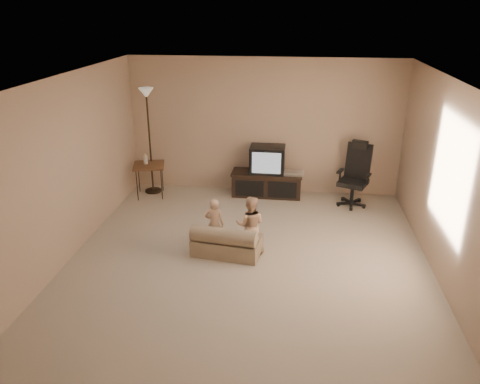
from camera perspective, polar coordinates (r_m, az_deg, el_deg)
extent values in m
plane|color=#B9AA93|center=(6.62, 0.98, -8.43)|extent=(5.50, 5.50, 0.00)
plane|color=silver|center=(5.78, 1.14, 13.51)|extent=(5.50, 5.50, 0.00)
plane|color=tan|center=(8.71, 2.96, 7.96)|extent=(5.00, 0.00, 5.00)
plane|color=tan|center=(3.65, -3.57, -13.09)|extent=(5.00, 0.00, 5.00)
plane|color=tan|center=(6.79, -20.43, 2.55)|extent=(0.00, 5.50, 5.50)
plane|color=tan|center=(6.35, 24.10, 0.69)|extent=(0.00, 5.50, 5.50)
cube|color=black|center=(8.77, 3.28, 0.88)|extent=(1.27, 0.46, 0.41)
cube|color=black|center=(8.69, 3.31, 2.30)|extent=(1.31, 0.50, 0.04)
cube|color=black|center=(8.58, 1.17, 0.45)|extent=(0.52, 0.02, 0.31)
cube|color=black|center=(8.54, 5.15, 0.26)|extent=(0.52, 0.02, 0.31)
cube|color=black|center=(8.62, 3.35, 4.01)|extent=(0.64, 0.46, 0.50)
cube|color=white|center=(8.40, 3.23, 3.53)|extent=(0.52, 0.02, 0.39)
cube|color=#BCBCBE|center=(8.61, 6.59, 2.32)|extent=(0.36, 0.26, 0.05)
cylinder|color=black|center=(8.51, 13.49, -0.21)|extent=(0.06, 0.06, 0.36)
cube|color=black|center=(8.44, 13.61, 1.11)|extent=(0.60, 0.60, 0.08)
cube|color=black|center=(8.53, 14.25, 3.68)|extent=(0.47, 0.32, 0.64)
cube|color=black|center=(8.44, 14.44, 5.61)|extent=(0.29, 0.19, 0.15)
cube|color=black|center=(8.45, 12.13, 2.51)|extent=(0.16, 0.26, 0.04)
cube|color=black|center=(8.32, 15.33, 1.92)|extent=(0.16, 0.26, 0.04)
cube|color=brown|center=(8.77, -11.05, 3.21)|extent=(0.67, 0.67, 0.03)
cylinder|color=#2E2114|center=(8.68, -12.44, 0.82)|extent=(0.02, 0.02, 0.60)
cylinder|color=#2E2114|center=(8.65, -9.54, 0.96)|extent=(0.02, 0.02, 0.60)
cylinder|color=#2E2114|center=(9.09, -12.22, 1.81)|extent=(0.02, 0.02, 0.60)
cylinder|color=#2E2114|center=(9.06, -9.46, 1.94)|extent=(0.02, 0.02, 0.60)
cylinder|color=beige|center=(8.79, -11.44, 3.86)|extent=(0.08, 0.08, 0.15)
cone|color=beige|center=(8.76, -11.49, 4.51)|extent=(0.06, 0.06, 0.05)
cylinder|color=#2E2114|center=(9.14, -10.52, 0.16)|extent=(0.31, 0.31, 0.03)
cylinder|color=#2E2114|center=(8.85, -10.93, 5.75)|extent=(0.03, 0.03, 1.86)
cone|color=beige|center=(8.64, -11.38, 11.76)|extent=(0.26, 0.26, 0.18)
cube|color=tan|center=(6.77, -1.59, -6.50)|extent=(1.02, 0.65, 0.25)
cylinder|color=tan|center=(6.52, -2.03, -5.40)|extent=(0.96, 0.36, 0.23)
imported|color=#DEB08B|center=(6.78, -3.13, -3.92)|extent=(0.29, 0.22, 0.78)
imported|color=#DEB08B|center=(6.66, 1.24, -4.04)|extent=(0.42, 0.23, 0.86)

